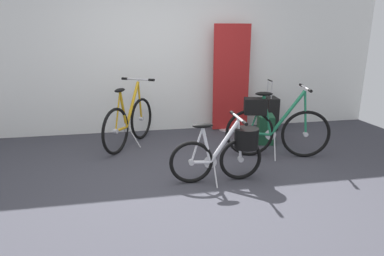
# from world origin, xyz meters

# --- Properties ---
(ground_plane) EXTENTS (7.44, 7.44, 0.00)m
(ground_plane) POSITION_xyz_m (0.00, 0.00, 0.00)
(ground_plane) COLOR #38383F
(back_wall) EXTENTS (7.44, 0.10, 2.98)m
(back_wall) POSITION_xyz_m (0.00, 2.27, 1.49)
(back_wall) COLOR white
(back_wall) RESTS_ON ground_plane
(floor_banner_stand) EXTENTS (0.60, 0.36, 1.71)m
(floor_banner_stand) POSITION_xyz_m (1.12, 2.02, 0.77)
(floor_banner_stand) COLOR #B7B7BC
(floor_banner_stand) RESTS_ON ground_plane
(folding_bike_foreground) EXTENTS (1.02, 0.53, 0.73)m
(folding_bike_foreground) POSITION_xyz_m (0.50, 0.09, 0.36)
(folding_bike_foreground) COLOR black
(folding_bike_foreground) RESTS_ON ground_plane
(display_bike_left) EXTENTS (0.75, 1.18, 0.94)m
(display_bike_left) POSITION_xyz_m (-0.53, 1.50, 0.36)
(display_bike_left) COLOR black
(display_bike_left) RESTS_ON ground_plane
(display_bike_right) EXTENTS (1.30, 0.55, 0.93)m
(display_bike_right) POSITION_xyz_m (1.27, 0.70, 0.43)
(display_bike_right) COLOR black
(display_bike_right) RESTS_ON ground_plane
(rolling_suitcase) EXTENTS (0.22, 0.38, 0.83)m
(rolling_suitcase) POSITION_xyz_m (1.81, 1.94, 0.28)
(rolling_suitcase) COLOR black
(rolling_suitcase) RESTS_ON ground_plane
(backpack_on_floor) EXTENTS (0.31, 0.38, 0.41)m
(backpack_on_floor) POSITION_xyz_m (1.44, 1.27, 0.20)
(backpack_on_floor) COLOR #19472D
(backpack_on_floor) RESTS_ON ground_plane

